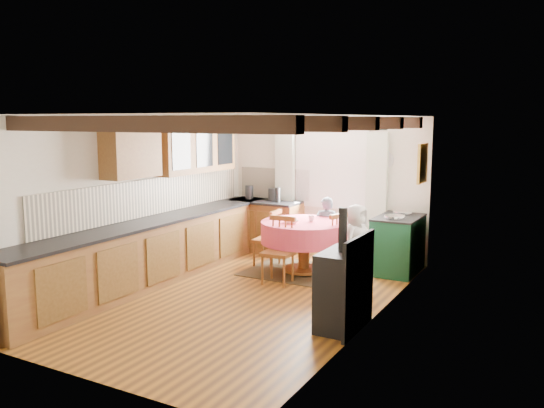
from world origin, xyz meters
The scene contains 41 objects.
floor centered at (0.00, 0.00, 0.00)m, with size 3.60×5.50×0.00m, color #AA681E.
ceiling centered at (0.00, 0.00, 2.40)m, with size 3.60×5.50×0.00m, color white.
wall_back centered at (0.00, 2.75, 1.20)m, with size 3.60×0.00×2.40m, color silver.
wall_front centered at (0.00, -2.75, 1.20)m, with size 3.60×0.00×2.40m, color silver.
wall_left centered at (-1.80, 0.00, 1.20)m, with size 0.00×5.50×2.40m, color silver.
wall_right centered at (1.80, 0.00, 1.20)m, with size 0.00×5.50×2.40m, color silver.
beam_a centered at (0.00, -2.00, 2.31)m, with size 3.60×0.16×0.16m, color black.
beam_b centered at (0.00, -1.00, 2.31)m, with size 3.60×0.16×0.16m, color black.
beam_c centered at (0.00, 0.00, 2.31)m, with size 3.60×0.16×0.16m, color black.
beam_d centered at (0.00, 1.00, 2.31)m, with size 3.60×0.16×0.16m, color black.
beam_e centered at (0.00, 2.00, 2.31)m, with size 3.60×0.16×0.16m, color black.
splash_left centered at (-1.78, 0.30, 1.20)m, with size 0.02×4.50×0.55m, color beige.
splash_back centered at (-1.00, 2.73, 1.20)m, with size 1.40×0.02×0.55m, color beige.
base_cabinet_left centered at (-1.50, 0.00, 0.44)m, with size 0.60×5.30×0.88m, color brown.
base_cabinet_back centered at (-1.05, 2.45, 0.44)m, with size 1.30×0.60×0.88m, color brown.
worktop_left centered at (-1.48, 0.00, 0.90)m, with size 0.64×5.30×0.04m, color black.
worktop_back centered at (-1.05, 2.43, 0.90)m, with size 1.30×0.64×0.04m, color black.
wall_cabinet_glass centered at (-1.63, 1.20, 1.95)m, with size 0.34×1.80×0.90m, color brown.
wall_cabinet_solid centered at (-1.63, -0.30, 1.90)m, with size 0.34×0.90×0.70m, color brown.
window_frame centered at (0.10, 2.73, 1.60)m, with size 1.34×0.03×1.54m, color white.
window_pane centered at (0.10, 2.74, 1.60)m, with size 1.20×0.01×1.40m, color white.
curtain_left centered at (-0.75, 2.65, 1.10)m, with size 0.35×0.10×2.10m, color #B4C2A8.
curtain_right centered at (0.95, 2.65, 1.10)m, with size 0.35×0.10×2.10m, color #B4C2A8.
curtain_rod centered at (0.10, 2.65, 2.20)m, with size 0.03×0.03×2.00m, color black.
wall_picture centered at (1.77, 2.30, 1.70)m, with size 0.04×0.50×0.60m, color gold.
wall_plate centered at (1.05, 2.72, 1.70)m, with size 0.30×0.30×0.02m, color silver.
rug centered at (0.20, 1.46, 0.01)m, with size 1.72×1.34×0.01m, color #41361D.
dining_table centered at (0.20, 1.46, 0.40)m, with size 1.33×1.33×0.80m, color #E14844, non-canonical shape.
chair_near centered at (0.12, 0.75, 0.49)m, with size 0.42×0.44×0.97m, color brown, non-canonical shape.
chair_left centered at (-0.50, 1.54, 0.46)m, with size 0.40×0.42×0.92m, color brown, non-canonical shape.
chair_right centered at (0.91, 1.47, 0.48)m, with size 0.41×0.43×0.97m, color brown, non-canonical shape.
aga_range centered at (1.47, 2.17, 0.45)m, with size 0.63×0.98×0.90m, color #103D23, non-canonical shape.
cast_iron_stove centered at (1.58, -0.45, 0.70)m, with size 0.42×0.70×1.39m, color black, non-canonical shape.
child_far centered at (0.31, 2.09, 0.56)m, with size 0.41×0.27×1.12m, color #4A5A66.
child_right centered at (1.05, 1.48, 0.57)m, with size 0.55×0.36×1.13m, color silver.
bowl_a centered at (0.08, 1.24, 0.83)m, with size 0.22×0.22×0.05m, color silver.
bowl_b centered at (0.05, 1.28, 0.84)m, with size 0.21×0.21×0.07m, color silver.
cup centered at (0.29, 1.54, 0.85)m, with size 0.10×0.10×0.09m, color silver.
canister_tall centered at (-1.39, 2.47, 1.04)m, with size 0.15×0.15×0.25m, color #262628.
canister_wide centered at (-0.90, 2.50, 1.03)m, with size 0.20×0.20×0.22m, color #262628.
canister_slim centered at (-0.74, 2.36, 1.05)m, with size 0.09×0.09×0.26m, color #262628.
Camera 1 is at (3.80, -6.12, 2.35)m, focal length 36.66 mm.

